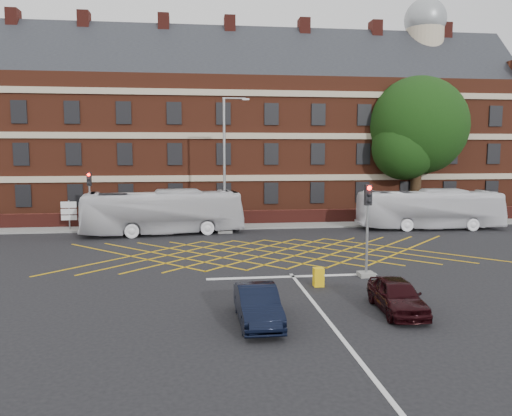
{
  "coord_description": "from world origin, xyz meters",
  "views": [
    {
      "loc": [
        -4.49,
        -25.63,
        5.82
      ],
      "look_at": [
        -1.1,
        1.5,
        2.64
      ],
      "focal_mm": 35.0,
      "sensor_mm": 36.0,
      "label": 1
    }
  ],
  "objects": [
    {
      "name": "street_lamp",
      "position": [
        -2.29,
        9.32,
        3.29
      ],
      "size": [
        2.25,
        1.0,
        9.43
      ],
      "color": "slate",
      "rests_on": "ground"
    },
    {
      "name": "deciduous_tree",
      "position": [
        14.62,
        15.58,
        7.32
      ],
      "size": [
        8.42,
        8.39,
        12.11
      ],
      "color": "black",
      "rests_on": "ground"
    },
    {
      "name": "direction_signs",
      "position": [
        -13.5,
        11.57,
        1.38
      ],
      "size": [
        1.1,
        0.16,
        2.2
      ],
      "color": "gray",
      "rests_on": "ground"
    },
    {
      "name": "bus_right",
      "position": [
        12.8,
        9.1,
        1.47
      ],
      "size": [
        10.75,
        3.3,
        2.95
      ],
      "primitive_type": "imported",
      "rotation": [
        0.0,
        0.0,
        1.49
      ],
      "color": "white",
      "rests_on": "ground"
    },
    {
      "name": "car_maroon",
      "position": [
        2.73,
        -8.92,
        0.61
      ],
      "size": [
        1.68,
        3.68,
        1.22
      ],
      "primitive_type": "imported",
      "rotation": [
        0.0,
        0.0,
        -0.07
      ],
      "color": "black",
      "rests_on": "ground"
    },
    {
      "name": "box_junction_hatching",
      "position": [
        0.0,
        2.0,
        0.01
      ],
      "size": [
        8.22,
        8.22,
        0.02
      ],
      "primitive_type": "cube",
      "rotation": [
        0.0,
        0.0,
        0.79
      ],
      "color": "#CC990C",
      "rests_on": "ground"
    },
    {
      "name": "far_pavement",
      "position": [
        0.0,
        12.0,
        0.06
      ],
      "size": [
        60.0,
        3.0,
        0.12
      ],
      "primitive_type": "cube",
      "color": "slate",
      "rests_on": "ground"
    },
    {
      "name": "utility_cabinet",
      "position": [
        0.76,
        -5.22,
        0.4
      ],
      "size": [
        0.43,
        0.41,
        0.8
      ],
      "primitive_type": "cube",
      "color": "#E8B50D",
      "rests_on": "ground"
    },
    {
      "name": "ground",
      "position": [
        0.0,
        0.0,
        0.0
      ],
      "size": [
        120.0,
        120.0,
        0.0
      ],
      "primitive_type": "plane",
      "color": "black",
      "rests_on": "ground"
    },
    {
      "name": "victorian_building",
      "position": [
        0.25,
        22.0,
        7.84
      ],
      "size": [
        51.0,
        12.17,
        20.4
      ],
      "color": "#5C2717",
      "rests_on": "ground"
    },
    {
      "name": "bus_left",
      "position": [
        -6.66,
        9.21,
        1.54
      ],
      "size": [
        11.32,
        4.02,
        3.09
      ],
      "primitive_type": "imported",
      "rotation": [
        0.0,
        0.0,
        1.7
      ],
      "color": "silver",
      "rests_on": "ground"
    },
    {
      "name": "traffic_light_far",
      "position": [
        -11.76,
        10.41,
        1.76
      ],
      "size": [
        0.7,
        0.7,
        4.27
      ],
      "color": "slate",
      "rests_on": "ground"
    },
    {
      "name": "stop_line",
      "position": [
        0.0,
        -3.5,
        0.01
      ],
      "size": [
        8.0,
        0.3,
        0.02
      ],
      "primitive_type": "cube",
      "color": "silver",
      "rests_on": "ground"
    },
    {
      "name": "car_navy",
      "position": [
        -2.41,
        -9.42,
        0.62
      ],
      "size": [
        1.37,
        3.8,
        1.25
      ],
      "primitive_type": "imported",
      "rotation": [
        0.0,
        0.0,
        0.01
      ],
      "color": "black",
      "rests_on": "ground"
    },
    {
      "name": "boundary_wall",
      "position": [
        0.0,
        13.0,
        0.55
      ],
      "size": [
        56.0,
        0.5,
        1.1
      ],
      "primitive_type": "cube",
      "color": "#501B15",
      "rests_on": "ground"
    },
    {
      "name": "traffic_light_near",
      "position": [
        3.37,
        -3.88,
        1.76
      ],
      "size": [
        0.7,
        0.7,
        4.27
      ],
      "color": "slate",
      "rests_on": "ground"
    },
    {
      "name": "centre_line",
      "position": [
        0.0,
        -10.0,
        0.01
      ],
      "size": [
        0.15,
        14.0,
        0.02
      ],
      "primitive_type": "cube",
      "color": "silver",
      "rests_on": "ground"
    }
  ]
}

